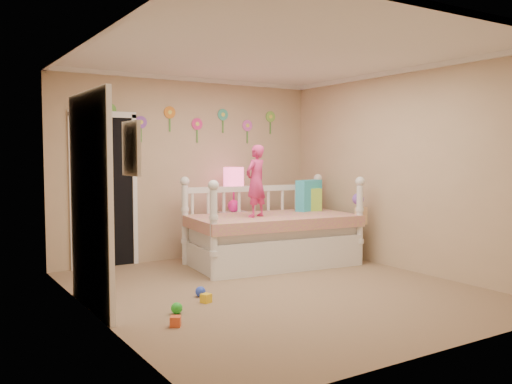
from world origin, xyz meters
TOP-DOWN VIEW (x-y plane):
  - floor at (0.00, 0.00)m, footprint 4.00×4.50m
  - ceiling at (0.00, 0.00)m, footprint 4.00×4.50m
  - back_wall at (0.00, 2.25)m, footprint 4.00×0.01m
  - left_wall at (-2.00, 0.00)m, footprint 0.01×4.50m
  - right_wall at (2.00, 0.00)m, footprint 0.01×4.50m
  - crown_molding at (0.00, 0.00)m, footprint 4.00×4.50m
  - daybed at (0.72, 1.17)m, footprint 2.37×1.45m
  - pillow_turquoise at (1.49, 1.37)m, footprint 0.47×0.28m
  - pillow_lime at (1.48, 1.34)m, footprint 0.37×0.26m
  - child at (0.42, 1.11)m, footprint 0.40×0.33m
  - nightstand at (0.53, 1.89)m, footprint 0.43×0.35m
  - table_lamp at (0.53, 1.89)m, footprint 0.29×0.29m
  - closet_doorway at (-1.25, 2.23)m, footprint 0.90×0.04m
  - flower_decals at (-0.09, 2.24)m, footprint 3.40×0.02m
  - mirror_closet at (-1.96, 0.30)m, footprint 0.07×1.30m
  - wall_picture at (-1.97, -0.90)m, footprint 0.05×0.34m
  - hanging_bag at (1.75, 0.58)m, footprint 0.20×0.16m
  - toy_scatter at (-1.13, -0.00)m, footprint 1.00×1.41m

SIDE VIEW (x-z plane):
  - floor at x=0.00m, z-range -0.01..0.01m
  - toy_scatter at x=-1.13m, z-range 0.00..0.11m
  - nightstand at x=0.53m, z-range 0.00..0.67m
  - daybed at x=0.72m, z-range 0.00..1.22m
  - hanging_bag at x=1.75m, z-range 0.56..0.92m
  - pillow_lime at x=1.48m, z-range 0.68..1.01m
  - pillow_turquoise at x=1.49m, z-range 0.68..1.13m
  - closet_doorway at x=-1.25m, z-range 0.00..2.07m
  - mirror_closet at x=-1.96m, z-range 0.00..2.10m
  - table_lamp at x=0.53m, z-range 0.77..1.42m
  - child at x=0.42m, z-range 0.68..1.62m
  - back_wall at x=0.00m, z-range 0.00..2.60m
  - left_wall at x=-2.00m, z-range 0.00..2.60m
  - right_wall at x=2.00m, z-range 0.00..2.60m
  - wall_picture at x=-1.97m, z-range 1.34..1.76m
  - flower_decals at x=-0.09m, z-range 1.69..2.19m
  - crown_molding at x=0.00m, z-range 2.54..2.60m
  - ceiling at x=0.00m, z-range 2.60..2.60m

